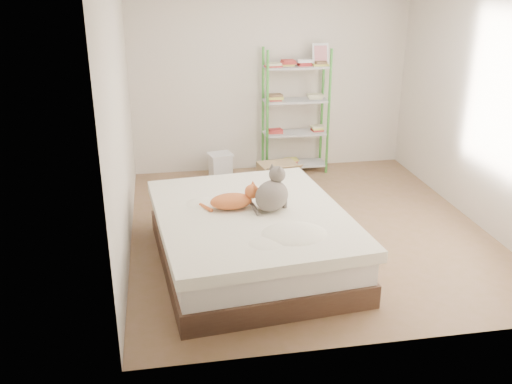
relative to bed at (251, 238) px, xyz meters
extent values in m
cube|color=#8B6851|center=(0.74, 0.68, -0.27)|extent=(3.80, 4.20, 0.01)
cube|color=beige|center=(0.74, 2.78, 1.03)|extent=(3.80, 0.01, 2.60)
cube|color=beige|center=(0.74, -1.42, 1.03)|extent=(3.80, 0.01, 2.60)
cube|color=beige|center=(-1.16, 0.68, 1.03)|extent=(0.01, 4.20, 2.60)
cube|color=beige|center=(2.64, 0.68, 1.03)|extent=(0.01, 4.20, 2.60)
cube|color=#42291E|center=(0.00, 0.00, -0.17)|extent=(1.88, 2.26, 0.21)
cube|color=white|center=(0.00, 0.00, 0.05)|extent=(1.82, 2.19, 0.23)
cube|color=silver|center=(0.00, 0.00, 0.22)|extent=(1.92, 2.30, 0.11)
cylinder|color=green|center=(0.62, 2.40, 0.58)|extent=(0.04, 0.04, 1.70)
cylinder|color=green|center=(0.62, 2.72, 0.58)|extent=(0.04, 0.04, 1.70)
cylinder|color=green|center=(1.46, 2.40, 0.58)|extent=(0.04, 0.04, 1.70)
cylinder|color=green|center=(1.46, 2.72, 0.58)|extent=(0.04, 0.04, 1.70)
cube|color=#B1B1B1|center=(1.04, 2.56, -0.17)|extent=(0.86, 0.34, 0.02)
cube|color=#B1B1B1|center=(1.04, 2.56, 0.28)|extent=(0.86, 0.34, 0.02)
cube|color=#B1B1B1|center=(1.04, 2.56, 0.73)|extent=(0.86, 0.34, 0.02)
cube|color=#B1B1B1|center=(1.04, 2.56, 1.18)|extent=(0.86, 0.34, 0.02)
cube|color=#A52A2B|center=(1.04, 2.56, -0.12)|extent=(0.20, 0.16, 0.09)
cube|color=#A52A2B|center=(0.74, 2.56, 0.33)|extent=(0.20, 0.16, 0.09)
cube|color=#A52A2B|center=(1.34, 2.56, 0.33)|extent=(0.20, 0.16, 0.09)
cube|color=#A52A2B|center=(0.74, 2.56, 0.78)|extent=(0.20, 0.16, 0.09)
cube|color=#A52A2B|center=(1.34, 2.56, 0.78)|extent=(0.20, 0.16, 0.09)
cube|color=#A52A2B|center=(0.74, 2.56, 1.23)|extent=(0.20, 0.16, 0.09)
cube|color=#A52A2B|center=(0.94, 2.56, 1.23)|extent=(0.20, 0.16, 0.09)
cube|color=#A52A2B|center=(1.14, 2.56, 1.23)|extent=(0.20, 0.16, 0.09)
cube|color=#A52A2B|center=(1.34, 2.56, 1.23)|extent=(0.20, 0.16, 0.09)
cube|color=white|center=(1.37, 2.61, 1.33)|extent=(0.22, 0.09, 0.28)
cube|color=red|center=(1.37, 2.60, 1.33)|extent=(0.17, 0.06, 0.21)
cube|color=tan|center=(0.67, 1.93, -0.11)|extent=(0.52, 0.44, 0.33)
cube|color=#662A9F|center=(0.64, 1.73, -0.11)|extent=(0.28, 0.05, 0.07)
cube|color=tan|center=(0.67, 1.74, 0.06)|extent=(0.49, 0.21, 0.11)
cube|color=silver|center=(-0.02, 2.46, -0.12)|extent=(0.31, 0.29, 0.32)
cube|color=silver|center=(-0.02, 2.46, 0.06)|extent=(0.35, 0.32, 0.03)
camera|label=1|loc=(-0.78, -4.83, 2.41)|focal=40.00mm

